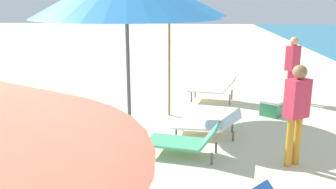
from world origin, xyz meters
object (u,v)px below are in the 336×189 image
lounger_second_shoreside (186,141)px  lounger_farthest_shoreside (213,89)px  person_walking_mid (292,63)px  cooler_box (271,108)px  lounger_farthest_inland (207,123)px  person_walking_near (297,106)px  umbrella_farthest (169,1)px

lounger_second_shoreside → lounger_farthest_shoreside: lounger_farthest_shoreside is taller
lounger_second_shoreside → lounger_farthest_shoreside: size_ratio=1.02×
lounger_second_shoreside → person_walking_mid: (2.61, 3.66, 0.76)m
cooler_box → lounger_farthest_inland: bearing=-137.4°
lounger_second_shoreside → person_walking_near: (1.73, -0.23, 0.73)m
lounger_farthest_shoreside → person_walking_near: (1.12, -3.74, 0.66)m
person_walking_mid → lounger_farthest_shoreside: bearing=-128.6°
lounger_second_shoreside → lounger_farthest_shoreside: 3.57m
lounger_farthest_shoreside → person_walking_near: person_walking_near is taller
umbrella_farthest → lounger_farthest_shoreside: 2.79m
lounger_farthest_shoreside → person_walking_near: size_ratio=0.78×
umbrella_farthest → person_walking_mid: bearing=25.3°
lounger_second_shoreside → cooler_box: bearing=-117.5°
lounger_second_shoreside → lounger_farthest_inland: bearing=-100.6°
umbrella_farthest → cooler_box: bearing=3.9°
lounger_farthest_inland → person_walking_mid: person_walking_mid is taller
person_walking_near → cooler_box: person_walking_near is taller
umbrella_farthest → person_walking_mid: size_ratio=1.73×
person_walking_mid → lounger_farthest_inland: bearing=-82.5°
umbrella_farthest → lounger_second_shoreside: bearing=-78.4°
lounger_farthest_shoreside → lounger_farthest_inland: bearing=96.2°
lounger_farthest_inland → cooler_box: size_ratio=2.43×
lounger_farthest_inland → person_walking_mid: size_ratio=0.81×
person_walking_near → person_walking_mid: size_ratio=0.97×
person_walking_near → person_walking_mid: bearing=-45.4°
lounger_farthest_shoreside → lounger_farthest_inland: 2.53m
lounger_second_shoreside → person_walking_near: bearing=-176.4°
lounger_second_shoreside → person_walking_mid: bearing=-114.3°
lounger_farthest_inland → person_walking_near: bearing=140.9°
person_walking_near → umbrella_farthest: bearing=9.2°
lounger_second_shoreside → person_walking_mid: person_walking_mid is taller
lounger_second_shoreside → umbrella_farthest: 3.22m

